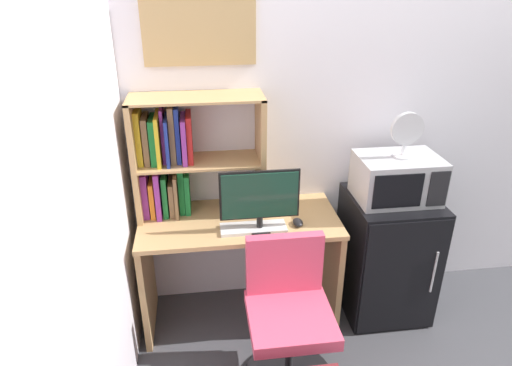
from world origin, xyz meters
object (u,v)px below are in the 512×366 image
at_px(desk_fan, 407,132).
at_px(desk_chair, 288,324).
at_px(computer_mouse, 298,222).
at_px(hutch_bookshelf, 179,157).
at_px(wall_corkboard, 199,25).
at_px(keyboard, 253,228).
at_px(mini_fridge, 386,254).
at_px(monitor, 260,198).
at_px(microwave, 397,178).

distance_m(desk_fan, desk_chair, 1.29).
bearing_deg(computer_mouse, hutch_bookshelf, 158.66).
distance_m(computer_mouse, wall_corkboard, 1.26).
distance_m(keyboard, mini_fridge, 0.97).
relative_size(hutch_bookshelf, keyboard, 2.00).
bearing_deg(desk_fan, mini_fridge, 168.07).
distance_m(hutch_bookshelf, desk_chair, 1.15).
xyz_separation_m(monitor, desk_fan, (0.88, 0.12, 0.31)).
bearing_deg(desk_fan, computer_mouse, -171.39).
relative_size(hutch_bookshelf, wall_corkboard, 1.21).
xyz_separation_m(mini_fridge, microwave, (0.00, 0.00, 0.56)).
distance_m(computer_mouse, desk_fan, 0.83).
height_order(monitor, keyboard, monitor).
bearing_deg(mini_fridge, hutch_bookshelf, 172.86).
bearing_deg(desk_chair, wall_corkboard, 116.22).
height_order(computer_mouse, desk_fan, desk_fan).
bearing_deg(microwave, monitor, -171.60).
bearing_deg(desk_fan, wall_corkboard, 166.25).
bearing_deg(keyboard, hutch_bookshelf, 145.47).
bearing_deg(desk_chair, microwave, 34.09).
xyz_separation_m(computer_mouse, desk_fan, (0.65, 0.10, 0.50)).
height_order(keyboard, desk_chair, desk_chair).
height_order(hutch_bookshelf, desk_chair, hutch_bookshelf).
height_order(monitor, desk_fan, desk_fan).
xyz_separation_m(monitor, wall_corkboard, (-0.29, 0.41, 0.89)).
relative_size(computer_mouse, desk_chair, 0.11).
distance_m(computer_mouse, microwave, 0.67).
bearing_deg(hutch_bookshelf, computer_mouse, -21.34).
height_order(desk_chair, wall_corkboard, wall_corkboard).
height_order(microwave, wall_corkboard, wall_corkboard).
relative_size(mini_fridge, microwave, 1.70).
relative_size(microwave, desk_fan, 1.77).
bearing_deg(desk_fan, microwave, 157.35).
bearing_deg(desk_chair, monitor, 105.12).
bearing_deg(wall_corkboard, keyboard, -58.00).
xyz_separation_m(keyboard, mini_fridge, (0.90, 0.12, -0.35)).
height_order(mini_fridge, wall_corkboard, wall_corkboard).
distance_m(desk_fan, wall_corkboard, 1.34).
relative_size(monitor, keyboard, 1.19).
distance_m(microwave, desk_fan, 0.30).
relative_size(hutch_bookshelf, monitor, 1.68).
height_order(monitor, wall_corkboard, wall_corkboard).
distance_m(hutch_bookshelf, mini_fridge, 1.50).
xyz_separation_m(desk_chair, wall_corkboard, (-0.39, 0.80, 1.48)).
distance_m(hutch_bookshelf, wall_corkboard, 0.76).
distance_m(keyboard, computer_mouse, 0.27).
relative_size(hutch_bookshelf, desk_chair, 0.91).
bearing_deg(desk_fan, hutch_bookshelf, 172.80).
relative_size(keyboard, desk_fan, 1.39).
distance_m(monitor, desk_chair, 0.71).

